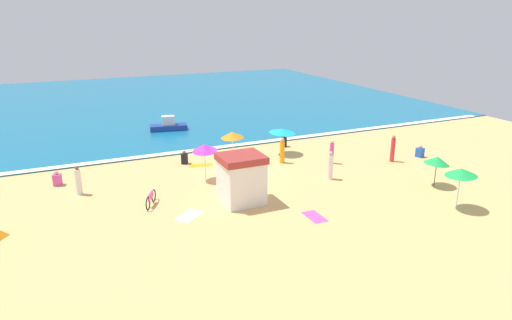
{
  "coord_description": "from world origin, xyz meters",
  "views": [
    {
      "loc": [
        -10.12,
        -25.57,
        10.04
      ],
      "look_at": [
        1.59,
        0.22,
        0.8
      ],
      "focal_mm": 31.82,
      "sensor_mm": 36.0,
      "label": 1
    }
  ],
  "objects_px": {
    "parked_bicycle": "(151,199)",
    "beachgoer_5": "(78,181)",
    "beachgoer_3": "(282,151)",
    "beachgoer_6": "(284,141)",
    "lifeguard_cabana": "(241,179)",
    "beachgoer_0": "(420,152)",
    "beach_umbrella_0": "(437,160)",
    "beach_umbrella_3": "(461,172)",
    "beachgoer_4": "(332,152)",
    "beachgoer_7": "(330,166)",
    "beach_umbrella_2": "(282,131)",
    "beach_umbrella_1": "(232,135)",
    "beachgoer_2": "(184,158)",
    "beachgoer_8": "(393,149)",
    "beach_umbrella_4": "(205,148)",
    "beachgoer_1": "(57,179)",
    "small_boat_0": "(168,126)"
  },
  "relations": [
    {
      "from": "parked_bicycle",
      "to": "beachgoer_5",
      "type": "bearing_deg",
      "value": 136.47
    },
    {
      "from": "beachgoer_3",
      "to": "beachgoer_6",
      "type": "xyz_separation_m",
      "value": [
        2.01,
        3.49,
        -0.44
      ]
    },
    {
      "from": "lifeguard_cabana",
      "to": "beachgoer_0",
      "type": "distance_m",
      "value": 15.26
    },
    {
      "from": "lifeguard_cabana",
      "to": "beach_umbrella_0",
      "type": "xyz_separation_m",
      "value": [
        11.64,
        -2.5,
        0.22
      ]
    },
    {
      "from": "beach_umbrella_0",
      "to": "beach_umbrella_3",
      "type": "distance_m",
      "value": 3.38
    },
    {
      "from": "beachgoer_0",
      "to": "beachgoer_4",
      "type": "xyz_separation_m",
      "value": [
        -6.71,
        1.41,
        0.44
      ]
    },
    {
      "from": "beachgoer_3",
      "to": "beachgoer_7",
      "type": "bearing_deg",
      "value": -73.56
    },
    {
      "from": "beach_umbrella_2",
      "to": "beachgoer_7",
      "type": "xyz_separation_m",
      "value": [
        0.29,
        -5.98,
        -0.92
      ]
    },
    {
      "from": "beach_umbrella_1",
      "to": "beachgoer_2",
      "type": "bearing_deg",
      "value": 173.43
    },
    {
      "from": "beachgoer_6",
      "to": "beachgoer_8",
      "type": "relative_size",
      "value": 0.52
    },
    {
      "from": "beach_umbrella_4",
      "to": "beachgoer_3",
      "type": "bearing_deg",
      "value": 10.04
    },
    {
      "from": "beachgoer_5",
      "to": "beachgoer_7",
      "type": "relative_size",
      "value": 0.96
    },
    {
      "from": "beachgoer_2",
      "to": "beachgoer_4",
      "type": "distance_m",
      "value": 10.24
    },
    {
      "from": "beach_umbrella_2",
      "to": "beachgoer_1",
      "type": "height_order",
      "value": "beach_umbrella_2"
    },
    {
      "from": "beach_umbrella_1",
      "to": "lifeguard_cabana",
      "type": "bearing_deg",
      "value": -107.86
    },
    {
      "from": "beachgoer_0",
      "to": "beachgoer_5",
      "type": "height_order",
      "value": "beachgoer_5"
    },
    {
      "from": "parked_bicycle",
      "to": "lifeguard_cabana",
      "type": "bearing_deg",
      "value": -19.9
    },
    {
      "from": "beach_umbrella_3",
      "to": "beachgoer_5",
      "type": "xyz_separation_m",
      "value": [
        -18.3,
        10.48,
        -1.25
      ]
    },
    {
      "from": "beachgoer_5",
      "to": "beach_umbrella_3",
      "type": "bearing_deg",
      "value": -29.79
    },
    {
      "from": "beachgoer_8",
      "to": "beachgoer_5",
      "type": "bearing_deg",
      "value": 172.7
    },
    {
      "from": "beachgoer_0",
      "to": "small_boat_0",
      "type": "distance_m",
      "value": 21.1
    },
    {
      "from": "beach_umbrella_3",
      "to": "small_boat_0",
      "type": "relative_size",
      "value": 0.69
    },
    {
      "from": "beach_umbrella_1",
      "to": "beachgoer_1",
      "type": "distance_m",
      "value": 11.72
    },
    {
      "from": "beach_umbrella_3",
      "to": "small_boat_0",
      "type": "bearing_deg",
      "value": 113.58
    },
    {
      "from": "beach_umbrella_4",
      "to": "beach_umbrella_1",
      "type": "bearing_deg",
      "value": 46.49
    },
    {
      "from": "beachgoer_1",
      "to": "beachgoer_2",
      "type": "xyz_separation_m",
      "value": [
        8.2,
        0.81,
        0.02
      ]
    },
    {
      "from": "beach_umbrella_1",
      "to": "parked_bicycle",
      "type": "distance_m",
      "value": 9.26
    },
    {
      "from": "beach_umbrella_1",
      "to": "beach_umbrella_3",
      "type": "relative_size",
      "value": 0.89
    },
    {
      "from": "beachgoer_8",
      "to": "beach_umbrella_1",
      "type": "bearing_deg",
      "value": 152.83
    },
    {
      "from": "beach_umbrella_0",
      "to": "beach_umbrella_2",
      "type": "distance_m",
      "value": 11.03
    },
    {
      "from": "lifeguard_cabana",
      "to": "beachgoer_2",
      "type": "xyz_separation_m",
      "value": [
        -1.02,
        7.88,
        -0.99
      ]
    },
    {
      "from": "beach_umbrella_3",
      "to": "parked_bicycle",
      "type": "distance_m",
      "value": 16.61
    },
    {
      "from": "beachgoer_5",
      "to": "beachgoer_8",
      "type": "xyz_separation_m",
      "value": [
        20.58,
        -2.64,
        0.1
      ]
    },
    {
      "from": "beach_umbrella_2",
      "to": "beachgoer_8",
      "type": "bearing_deg",
      "value": -37.3
    },
    {
      "from": "beachgoer_4",
      "to": "beach_umbrella_2",
      "type": "bearing_deg",
      "value": 122.37
    },
    {
      "from": "beach_umbrella_3",
      "to": "beachgoer_4",
      "type": "relative_size",
      "value": 1.38
    },
    {
      "from": "lifeguard_cabana",
      "to": "beachgoer_8",
      "type": "height_order",
      "value": "lifeguard_cabana"
    },
    {
      "from": "beach_umbrella_3",
      "to": "beachgoer_8",
      "type": "distance_m",
      "value": 8.25
    },
    {
      "from": "beach_umbrella_0",
      "to": "beachgoer_1",
      "type": "relative_size",
      "value": 2.07
    },
    {
      "from": "beach_umbrella_0",
      "to": "beach_umbrella_1",
      "type": "bearing_deg",
      "value": 132.75
    },
    {
      "from": "beachgoer_0",
      "to": "beachgoer_3",
      "type": "distance_m",
      "value": 10.22
    },
    {
      "from": "beachgoer_0",
      "to": "beachgoer_2",
      "type": "bearing_deg",
      "value": 160.91
    },
    {
      "from": "small_boat_0",
      "to": "beachgoer_6",
      "type": "bearing_deg",
      "value": -50.54
    },
    {
      "from": "beach_umbrella_1",
      "to": "beachgoer_2",
      "type": "relative_size",
      "value": 2.17
    },
    {
      "from": "beachgoer_3",
      "to": "small_boat_0",
      "type": "distance_m",
      "value": 13.08
    },
    {
      "from": "parked_bicycle",
      "to": "beachgoer_7",
      "type": "relative_size",
      "value": 0.9
    },
    {
      "from": "beach_umbrella_2",
      "to": "parked_bicycle",
      "type": "relative_size",
      "value": 1.65
    },
    {
      "from": "beach_umbrella_2",
      "to": "beachgoer_6",
      "type": "relative_size",
      "value": 2.75
    },
    {
      "from": "beach_umbrella_2",
      "to": "beachgoer_1",
      "type": "bearing_deg",
      "value": -179.9
    },
    {
      "from": "beachgoer_4",
      "to": "beachgoer_8",
      "type": "bearing_deg",
      "value": -18.87
    }
  ]
}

